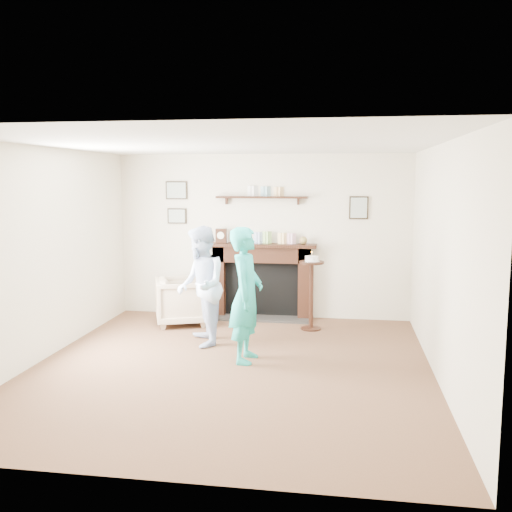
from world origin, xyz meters
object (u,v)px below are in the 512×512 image
at_px(armchair, 183,324).
at_px(woman, 246,360).
at_px(man, 202,345).
at_px(pedestal_table, 311,282).

xyz_separation_m(armchair, woman, (1.22, -1.55, 0.00)).
bearing_deg(armchair, man, -172.30).
distance_m(armchair, man, 1.14).
height_order(man, woman, woman).
distance_m(man, pedestal_table, 1.81).
relative_size(armchair, man, 0.49).
height_order(man, pedestal_table, pedestal_table).
distance_m(man, woman, 0.88).
bearing_deg(pedestal_table, woman, -113.49).
distance_m(armchair, pedestal_table, 2.01).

